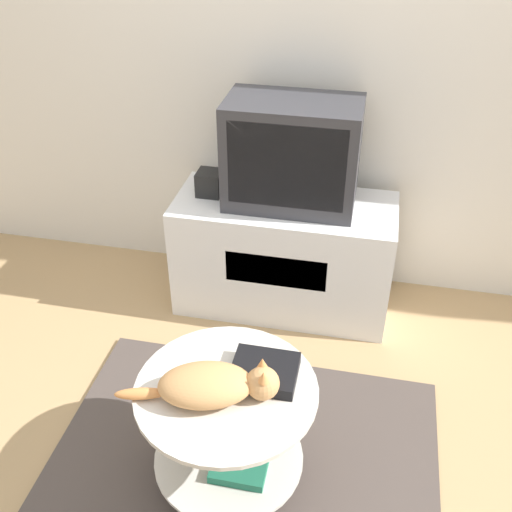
# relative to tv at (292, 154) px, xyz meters

# --- Properties ---
(ground_plane) EXTENTS (12.00, 12.00, 0.00)m
(ground_plane) POSITION_rel_tv_xyz_m (0.01, -1.13, -0.84)
(ground_plane) COLOR tan
(wall_back) EXTENTS (8.00, 0.05, 2.60)m
(wall_back) POSITION_rel_tv_xyz_m (0.01, 0.30, 0.46)
(wall_back) COLOR silver
(wall_back) RESTS_ON ground_plane
(rug) EXTENTS (1.48, 1.28, 0.02)m
(rug) POSITION_rel_tv_xyz_m (0.01, -1.13, -0.83)
(rug) COLOR #4C423D
(rug) RESTS_ON ground_plane
(tv_stand) EXTENTS (1.06, 0.46, 0.59)m
(tv_stand) POSITION_rel_tv_xyz_m (-0.02, -0.02, -0.54)
(tv_stand) COLOR white
(tv_stand) RESTS_ON ground_plane
(tv) EXTENTS (0.60, 0.34, 0.50)m
(tv) POSITION_rel_tv_xyz_m (0.00, 0.00, 0.00)
(tv) COLOR #333338
(tv) RESTS_ON tv_stand
(speaker) EXTENTS (0.12, 0.12, 0.12)m
(speaker) POSITION_rel_tv_xyz_m (-0.39, 0.00, -0.19)
(speaker) COLOR black
(speaker) RESTS_ON tv_stand
(coffee_table) EXTENTS (0.62, 0.62, 0.47)m
(coffee_table) POSITION_rel_tv_xyz_m (-0.03, -1.13, -0.53)
(coffee_table) COLOR #B2B2B7
(coffee_table) RESTS_ON rug
(dvd_box) EXTENTS (0.22, 0.19, 0.05)m
(dvd_box) POSITION_rel_tv_xyz_m (0.08, -1.04, -0.32)
(dvd_box) COLOR black
(dvd_box) RESTS_ON coffee_table
(cat) EXTENTS (0.53, 0.26, 0.13)m
(cat) POSITION_rel_tv_xyz_m (-0.06, -1.17, -0.29)
(cat) COLOR tan
(cat) RESTS_ON coffee_table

